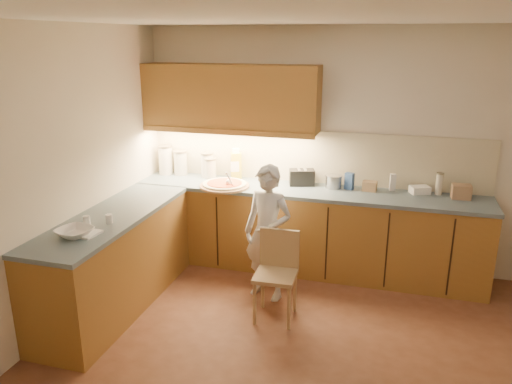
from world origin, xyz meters
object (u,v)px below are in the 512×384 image
Objects in this scene: pizza_on_board at (225,185)px; toaster at (302,177)px; child at (268,233)px; oil_jug at (236,165)px; wooden_chair at (277,268)px.

pizza_on_board is 0.85m from toaster.
child reaches higher than pizza_on_board.
child is 3.79× the size of oil_jug.
wooden_chair is 2.30× the size of oil_jug.
pizza_on_board is at bearing 152.21° from child.
pizza_on_board is 1.29m from wooden_chair.
oil_jug is (0.01, 0.37, 0.14)m from pizza_on_board.
oil_jug is at bearing 137.55° from child.
toaster is (0.78, -0.06, -0.07)m from oil_jug.
wooden_chair is at bearing -47.46° from pizza_on_board.
oil_jug is (-0.62, 0.92, 0.41)m from child.
wooden_chair is 1.60m from oil_jug.
wooden_chair is 2.68× the size of toaster.
wooden_chair is (0.81, -0.88, -0.47)m from pizza_on_board.
child is 4.42× the size of toaster.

